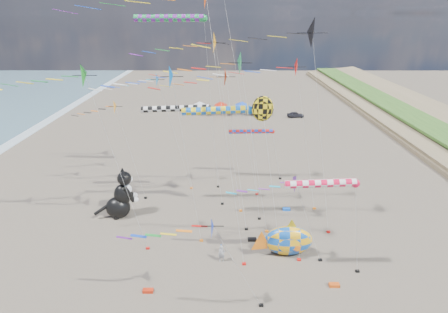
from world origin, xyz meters
name	(u,v)px	position (x,y,z in m)	size (l,w,h in m)	color
delta_kite_0	(162,78)	(-5.74, 10.15, 17.27)	(9.35, 2.20, 18.67)	blue
delta_kite_1	(285,182)	(5.14, 6.96, 8.67)	(9.00, 1.87, 9.93)	#571293
delta_kite_2	(108,111)	(-14.05, 19.45, 11.75)	(8.15, 1.89, 13.02)	orange
delta_kite_3	(146,83)	(-9.81, 22.23, 14.63)	(10.62, 1.92, 15.94)	#1F7CBD
delta_kite_4	(303,35)	(6.75, 11.73, 20.74)	(14.64, 3.12, 22.52)	black
delta_kite_5	(203,224)	(-1.79, 1.22, 8.03)	(10.19, 1.83, 9.31)	#1135DF
delta_kite_7	(70,80)	(-13.23, 8.83, 17.31)	(12.74, 2.37, 18.78)	green
delta_kite_9	(214,82)	(-1.23, 12.28, 16.54)	(9.81, 2.07, 17.91)	red
delta_kite_10	(213,45)	(-1.38, 16.22, 19.55)	(10.77, 2.44, 21.05)	#FFA018
delta_kite_11	(288,70)	(6.49, 16.75, 16.92)	(13.24, 2.32, 18.41)	red
delta_kite_12	(242,65)	(1.39, 11.85, 18.10)	(10.45, 2.40, 19.58)	#188F4A
windsock_0	(253,132)	(3.80, 25.25, 7.27)	(7.75, 0.61, 7.64)	red
windsock_1	(325,184)	(8.21, 5.35, 9.25)	(7.59, 0.73, 9.67)	#EB103E
windsock_2	(179,109)	(-5.40, 17.92, 12.44)	(9.35, 0.75, 12.88)	black
windsock_3	(220,111)	(-0.68, 14.44, 13.15)	(8.73, 0.84, 13.62)	blue
windsock_4	(173,19)	(-6.19, 22.65, 21.92)	(9.81, 0.87, 22.44)	#1B9646
angelfish_kite	(261,110)	(3.48, 13.66, 13.46)	(3.74, 3.02, 14.89)	yellow
cat_inflatable	(119,193)	(-12.55, 15.31, 2.99)	(4.43, 2.21, 5.98)	black
fish_inflatable	(288,240)	(6.06, 8.00, 1.64)	(6.44, 2.65, 4.08)	#1251B5
person_adult	(222,254)	(-0.49, 6.90, 0.89)	(0.65, 0.43, 1.79)	#999BA0
child_green	(270,239)	(4.64, 9.83, 0.55)	(0.53, 0.41, 1.09)	#1F7717
child_blue	(221,248)	(-0.55, 8.32, 0.49)	(0.57, 0.24, 0.98)	#2E5EAD
kite_bag_0	(334,285)	(9.55, 3.48, 0.15)	(0.90, 0.44, 0.30)	#D74E12
kite_bag_1	(252,239)	(2.75, 10.25, 0.15)	(0.90, 0.44, 0.30)	black
kite_bag_2	(148,291)	(-6.88, 2.80, 0.15)	(0.90, 0.44, 0.30)	red
kite_bag_3	(286,209)	(7.45, 16.47, 0.15)	(0.90, 0.44, 0.30)	blue
tent_row	(231,102)	(1.50, 60.00, 3.15)	(19.20, 4.20, 3.80)	silver
parked_car	(296,115)	(16.46, 58.00, 0.66)	(1.56, 3.87, 1.32)	#26262D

